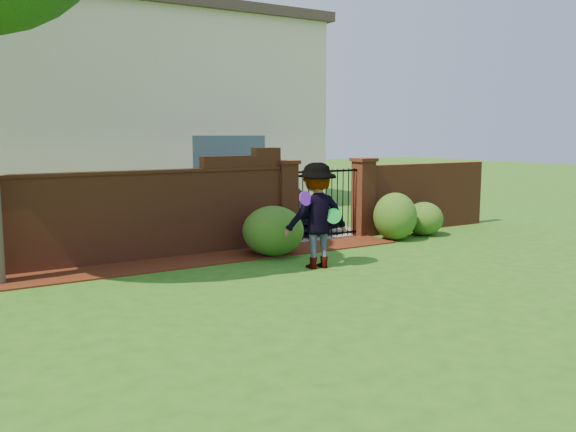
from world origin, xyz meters
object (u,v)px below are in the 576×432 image
car (278,203)px  frisbee_purple (305,198)px  frisbee_green (334,216)px  man (317,216)px

car → frisbee_purple: frisbee_purple is taller
frisbee_green → man: bearing=133.7°
car → man: bearing=-122.2°
frisbee_purple → frisbee_green: size_ratio=0.94×
car → frisbee_green: car is taller
man → frisbee_purple: size_ratio=7.29×
car → man: man is taller
frisbee_purple → frisbee_green: (0.54, -0.12, -0.34)m
frisbee_purple → frisbee_green: 0.65m
car → frisbee_green: (-1.53, -4.56, 0.30)m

